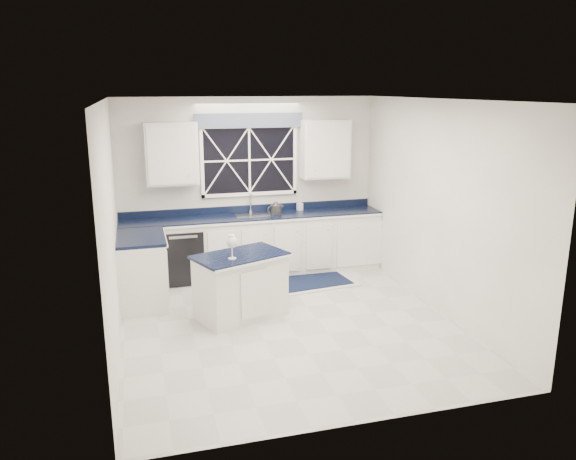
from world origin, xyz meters
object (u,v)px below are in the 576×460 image
object	(u,v)px
dishwasher	(182,254)
wine_glass	(232,242)
kettle	(276,208)
soap_bottle	(300,205)
faucet	(251,203)
island	(241,286)

from	to	relation	value
dishwasher	wine_glass	distance (m)	1.92
dishwasher	wine_glass	xyz separation A→B (m)	(0.46, -1.75, 0.62)
kettle	soap_bottle	world-z (taller)	kettle
faucet	kettle	bearing A→B (deg)	-32.57
dishwasher	soap_bottle	xyz separation A→B (m)	(1.88, 0.15, 0.62)
kettle	island	bearing A→B (deg)	-136.53
island	soap_bottle	world-z (taller)	soap_bottle
island	wine_glass	distance (m)	0.64
faucet	island	size ratio (longest dim) A/B	0.24
wine_glass	soap_bottle	distance (m)	2.37
faucet	kettle	size ratio (longest dim) A/B	1.08
kettle	soap_bottle	size ratio (longest dim) A/B	1.61
kettle	wine_glass	xyz separation A→B (m)	(-0.98, -1.73, -0.01)
faucet	wine_glass	size ratio (longest dim) A/B	1.02
kettle	soap_bottle	distance (m)	0.47
wine_glass	faucet	bearing A→B (deg)	71.82
faucet	soap_bottle	world-z (taller)	faucet
dishwasher	faucet	bearing A→B (deg)	10.02
island	soap_bottle	distance (m)	2.26
dishwasher	wine_glass	size ratio (longest dim) A/B	2.78
dishwasher	soap_bottle	distance (m)	1.98
island	kettle	size ratio (longest dim) A/B	4.54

